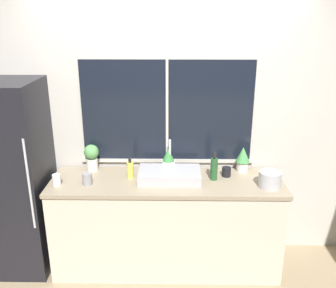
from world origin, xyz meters
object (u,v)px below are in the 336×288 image
object	(u,v)px
kettle	(270,179)
mug_white	(57,180)
potted_plant_center	(168,160)
soap_bottle	(130,169)
potted_plant_left	(92,156)
bottle_tall	(214,168)
mug_black	(226,172)
potted_plant_right	(243,158)
mug_grey	(87,179)
sink	(170,175)
refrigerator	(12,178)

from	to	relation	value
kettle	mug_white	bearing A→B (deg)	-179.90
potted_plant_center	soap_bottle	bearing A→B (deg)	-154.76
potted_plant_left	mug_white	distance (m)	0.43
bottle_tall	mug_black	xyz separation A→B (m)	(0.13, 0.08, -0.07)
bottle_tall	mug_black	bearing A→B (deg)	31.24
potted_plant_right	bottle_tall	bearing A→B (deg)	-146.21
potted_plant_right	mug_grey	size ratio (longest dim) A/B	2.34
potted_plant_left	potted_plant_right	size ratio (longest dim) A/B	1.06
potted_plant_left	mug_grey	xyz separation A→B (m)	(0.02, -0.31, -0.09)
soap_bottle	bottle_tall	size ratio (longest dim) A/B	0.73
sink	kettle	distance (m)	0.88
refrigerator	sink	bearing A→B (deg)	-0.16
potted_plant_left	kettle	size ratio (longest dim) A/B	1.32
sink	kettle	size ratio (longest dim) A/B	2.87
mug_black	kettle	world-z (taller)	kettle
mug_white	mug_black	distance (m)	1.52
mug_white	mug_grey	xyz separation A→B (m)	(0.26, 0.03, 0.00)
sink	potted_plant_center	distance (m)	0.21
potted_plant_center	kettle	size ratio (longest dim) A/B	1.17
potted_plant_center	bottle_tall	distance (m)	0.46
sink	mug_black	bearing A→B (deg)	8.68
sink	potted_plant_left	bearing A→B (deg)	165.02
potted_plant_center	potted_plant_right	world-z (taller)	potted_plant_right
refrigerator	potted_plant_center	bearing A→B (deg)	7.72
sink	potted_plant_right	distance (m)	0.72
mug_white	kettle	bearing A→B (deg)	0.10
bottle_tall	mug_grey	distance (m)	1.13
potted_plant_left	bottle_tall	distance (m)	1.16
refrigerator	bottle_tall	bearing A→B (deg)	0.01
mug_grey	potted_plant_left	bearing A→B (deg)	93.48
soap_bottle	kettle	size ratio (longest dim) A/B	0.99
potted_plant_right	potted_plant_center	bearing A→B (deg)	180.00
soap_bottle	refrigerator	bearing A→B (deg)	-178.35
potted_plant_left	bottle_tall	world-z (taller)	bottle_tall
potted_plant_left	soap_bottle	xyz separation A→B (m)	(0.38, -0.16, -0.06)
mug_black	sink	bearing A→B (deg)	-171.32
mug_black	soap_bottle	bearing A→B (deg)	-177.11
refrigerator	potted_plant_center	distance (m)	1.45
sink	soap_bottle	bearing A→B (deg)	174.40
sink	potted_plant_right	bearing A→B (deg)	16.06
refrigerator	bottle_tall	distance (m)	1.85
sink	potted_plant_right	size ratio (longest dim) A/B	2.29
sink	potted_plant_left	size ratio (longest dim) A/B	2.17
potted_plant_right	mug_white	world-z (taller)	potted_plant_right
potted_plant_right	mug_black	distance (m)	0.22
sink	refrigerator	bearing A→B (deg)	179.84
soap_bottle	potted_plant_right	bearing A→B (deg)	8.84
potted_plant_center	mug_grey	bearing A→B (deg)	-156.19
sink	mug_white	bearing A→B (deg)	-171.89
potted_plant_right	soap_bottle	size ratio (longest dim) A/B	1.26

